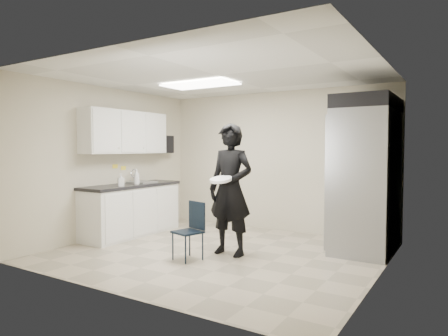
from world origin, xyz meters
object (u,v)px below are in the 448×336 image
Objects in this scene: commercial_fridge at (366,181)px; man_tuxedo at (230,189)px; folding_chair at (188,232)px; lower_counter at (132,211)px.

commercial_fridge reaches higher than man_tuxedo.
folding_chair is 0.41× the size of man_tuxedo.
commercial_fridge is (3.78, 1.07, 0.62)m from lower_counter.
folding_chair is 0.87m from man_tuxedo.
folding_chair is (-1.98, -1.83, -0.66)m from commercial_fridge.
commercial_fridge reaches higher than lower_counter.
folding_chair is at bearing -120.68° from man_tuxedo.
lower_counter is 2.23m from man_tuxedo.
commercial_fridge reaches higher than folding_chair.
lower_counter is 0.90× the size of commercial_fridge.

